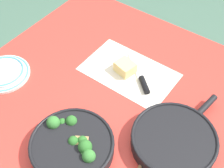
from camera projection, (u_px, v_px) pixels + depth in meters
dining_table_red at (112, 100)px, 1.33m from camera, size 1.11×1.02×0.77m
skillet_broccoli at (73, 146)px, 1.06m from camera, size 0.41×0.29×0.08m
skillet_eggs at (174, 140)px, 1.08m from camera, size 0.30×0.41×0.05m
parchment_sheet at (129, 72)px, 1.33m from camera, size 0.39×0.25×0.00m
grater_knife at (141, 78)px, 1.29m from camera, size 0.20×0.18×0.02m
cheese_block at (125, 67)px, 1.31m from camera, size 0.09×0.08×0.05m
dinner_plate_stack at (4, 73)px, 1.31m from camera, size 0.22×0.22×0.03m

